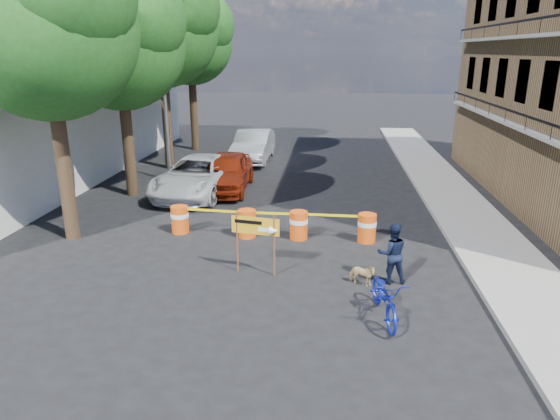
% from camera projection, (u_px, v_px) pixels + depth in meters
% --- Properties ---
extents(ground, '(120.00, 120.00, 0.00)m').
position_uv_depth(ground, '(279.00, 273.00, 13.35)').
color(ground, black).
rests_on(ground, ground).
extents(sidewalk_east, '(2.40, 40.00, 0.15)m').
position_uv_depth(sidewalk_east, '(462.00, 210.00, 18.43)').
color(sidewalk_east, gray).
rests_on(sidewalk_east, ground).
extents(white_building, '(8.00, 22.00, 6.00)m').
position_uv_depth(white_building, '(23.00, 111.00, 23.15)').
color(white_building, silver).
rests_on(white_building, ground).
extents(tree_near, '(5.46, 5.20, 9.15)m').
position_uv_depth(tree_near, '(47.00, 26.00, 13.95)').
color(tree_near, '#332316').
rests_on(tree_near, ground).
extents(tree_mid_a, '(5.25, 5.00, 8.68)m').
position_uv_depth(tree_mid_a, '(120.00, 42.00, 18.80)').
color(tree_mid_a, '#332316').
rests_on(tree_mid_a, ground).
extents(tree_mid_b, '(5.67, 5.40, 9.62)m').
position_uv_depth(tree_mid_b, '(162.00, 28.00, 23.32)').
color(tree_mid_b, '#332316').
rests_on(tree_mid_b, ground).
extents(tree_far, '(5.04, 4.80, 8.84)m').
position_uv_depth(tree_far, '(191.00, 41.00, 28.21)').
color(tree_far, '#332316').
rests_on(tree_far, ground).
extents(streetlamp, '(1.25, 0.18, 8.00)m').
position_uv_depth(streetlamp, '(165.00, 82.00, 21.58)').
color(streetlamp, gray).
rests_on(streetlamp, ground).
extents(barrel_far_left, '(0.58, 0.58, 0.90)m').
position_uv_depth(barrel_far_left, '(180.00, 219.00, 16.22)').
color(barrel_far_left, '#DC4B0C').
rests_on(barrel_far_left, ground).
extents(barrel_mid_left, '(0.58, 0.58, 0.90)m').
position_uv_depth(barrel_mid_left, '(247.00, 223.00, 15.83)').
color(barrel_mid_left, '#DC4B0C').
rests_on(barrel_mid_left, ground).
extents(barrel_mid_right, '(0.58, 0.58, 0.90)m').
position_uv_depth(barrel_mid_right, '(299.00, 225.00, 15.68)').
color(barrel_mid_right, '#DC4B0C').
rests_on(barrel_mid_right, ground).
extents(barrel_far_right, '(0.58, 0.58, 0.90)m').
position_uv_depth(barrel_far_right, '(367.00, 227.00, 15.44)').
color(barrel_far_right, '#DC4B0C').
rests_on(barrel_far_right, ground).
extents(detour_sign, '(1.29, 0.38, 1.68)m').
position_uv_depth(detour_sign, '(261.00, 231.00, 12.94)').
color(detour_sign, '#592D19').
rests_on(detour_sign, ground).
extents(pedestrian, '(0.84, 0.69, 1.58)m').
position_uv_depth(pedestrian, '(392.00, 253.00, 12.63)').
color(pedestrian, black).
rests_on(pedestrian, ground).
extents(bicycle, '(0.84, 1.14, 2.00)m').
position_uv_depth(bicycle, '(386.00, 277.00, 10.81)').
color(bicycle, '#1422A9').
rests_on(bicycle, ground).
extents(dog, '(0.76, 0.53, 0.58)m').
position_uv_depth(dog, '(362.00, 275.00, 12.60)').
color(dog, tan).
rests_on(dog, ground).
extents(suv_white, '(3.30, 5.87, 1.55)m').
position_uv_depth(suv_white, '(198.00, 176.00, 20.51)').
color(suv_white, silver).
rests_on(suv_white, ground).
extents(sedan_red, '(1.99, 4.72, 1.60)m').
position_uv_depth(sedan_red, '(227.00, 172.00, 21.13)').
color(sedan_red, maroon).
rests_on(sedan_red, ground).
extents(sedan_silver, '(1.83, 5.06, 1.66)m').
position_uv_depth(sedan_silver, '(253.00, 146.00, 26.77)').
color(sedan_silver, silver).
rests_on(sedan_silver, ground).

